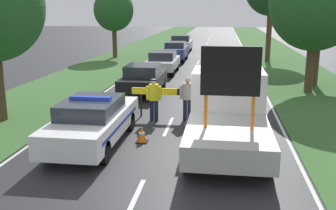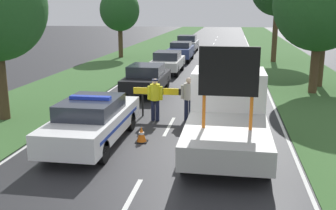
% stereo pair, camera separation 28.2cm
% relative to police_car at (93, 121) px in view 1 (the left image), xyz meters
% --- Properties ---
extents(ground_plane, '(160.00, 160.00, 0.00)m').
position_rel_police_car_xyz_m(ground_plane, '(2.06, -0.17, -0.76)').
color(ground_plane, '#28282B').
extents(lane_markings, '(8.15, 68.06, 0.01)m').
position_rel_police_car_xyz_m(lane_markings, '(2.06, 17.57, -0.76)').
color(lane_markings, silver).
rests_on(lane_markings, ground).
extents(grass_verge_left, '(4.92, 120.00, 0.03)m').
position_rel_police_car_xyz_m(grass_verge_left, '(-4.52, 19.83, -0.74)').
color(grass_verge_left, '#38602D').
rests_on(grass_verge_left, ground).
extents(grass_verge_right, '(4.92, 120.00, 0.03)m').
position_rel_police_car_xyz_m(grass_verge_right, '(8.65, 19.83, -0.74)').
color(grass_verge_right, '#38602D').
rests_on(grass_verge_right, ground).
extents(police_car, '(1.81, 4.97, 1.56)m').
position_rel_police_car_xyz_m(police_car, '(0.00, 0.00, 0.00)').
color(police_car, white).
rests_on(police_car, ground).
extents(work_truck, '(2.30, 5.25, 3.20)m').
position_rel_police_car_xyz_m(work_truck, '(4.12, 0.54, 0.32)').
color(work_truck, white).
rests_on(work_truck, ground).
extents(road_barrier, '(3.55, 0.08, 1.15)m').
position_rel_police_car_xyz_m(road_barrier, '(2.23, 3.42, 0.20)').
color(road_barrier, black).
rests_on(road_barrier, ground).
extents(police_officer, '(0.58, 0.37, 1.62)m').
position_rel_police_car_xyz_m(police_officer, '(1.42, 2.84, 0.20)').
color(police_officer, '#191E38').
rests_on(police_officer, ground).
extents(pedestrian_civilian, '(0.59, 0.38, 1.64)m').
position_rel_police_car_xyz_m(pedestrian_civilian, '(2.65, 3.09, 0.20)').
color(pedestrian_civilian, '#191E38').
rests_on(pedestrian_civilian, ground).
extents(traffic_cone_near_police, '(0.37, 0.37, 0.51)m').
position_rel_police_car_xyz_m(traffic_cone_near_police, '(1.45, 0.37, -0.51)').
color(traffic_cone_near_police, black).
rests_on(traffic_cone_near_police, ground).
extents(traffic_cone_centre_front, '(0.47, 0.47, 0.65)m').
position_rel_police_car_xyz_m(traffic_cone_centre_front, '(4.26, 4.13, -0.44)').
color(traffic_cone_centre_front, black).
rests_on(traffic_cone_centre_front, ground).
extents(queued_car_sedan_black, '(1.79, 4.15, 1.44)m').
position_rel_police_car_xyz_m(queued_car_sedan_black, '(0.05, 7.67, -0.01)').
color(queued_car_sedan_black, black).
rests_on(queued_car_sedan_black, ground).
extents(queued_car_van_white, '(1.77, 4.27, 1.43)m').
position_rel_police_car_xyz_m(queued_car_van_white, '(0.10, 13.98, -0.00)').
color(queued_car_van_white, silver).
rests_on(queued_car_van_white, ground).
extents(queued_car_hatch_blue, '(1.72, 4.28, 1.54)m').
position_rel_police_car_xyz_m(queued_car_hatch_blue, '(0.19, 20.21, 0.06)').
color(queued_car_hatch_blue, navy).
rests_on(queued_car_hatch_blue, ground).
extents(queued_car_sedan_silver, '(1.90, 4.19, 1.61)m').
position_rel_police_car_xyz_m(queued_car_sedan_silver, '(-0.07, 26.98, 0.06)').
color(queued_car_sedan_silver, '#B2B2B7').
rests_on(queued_car_sedan_silver, ground).
extents(roadside_tree_near_right, '(4.42, 4.42, 6.73)m').
position_rel_police_car_xyz_m(roadside_tree_near_right, '(8.25, 8.95, 3.64)').
color(roadside_tree_near_right, '#4C3823').
rests_on(roadside_tree_near_right, ground).
extents(roadside_tree_mid_right, '(3.32, 3.32, 5.74)m').
position_rel_police_car_xyz_m(roadside_tree_mid_right, '(-5.21, 21.59, 3.21)').
color(roadside_tree_mid_right, '#4C3823').
rests_on(roadside_tree_mid_right, ground).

